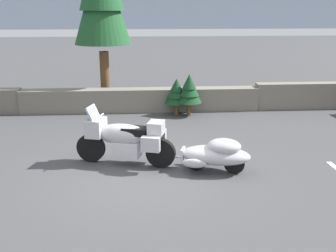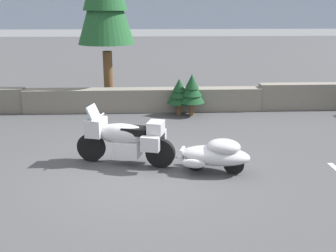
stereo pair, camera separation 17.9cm
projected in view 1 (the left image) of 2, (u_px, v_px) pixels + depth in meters
name	position (u px, v px, depth m)	size (l,w,h in m)	color
ground_plane	(141.00, 172.00, 8.65)	(80.00, 80.00, 0.00)	#424244
stone_guard_wall	(143.00, 99.00, 13.56)	(24.00, 0.56, 0.90)	slate
touring_motorcycle	(125.00, 138.00, 8.91)	(2.26, 1.12, 1.33)	black
car_shaped_trailer	(216.00, 154.00, 8.56)	(2.22, 1.09, 0.76)	black
pine_sapling_near	(177.00, 92.00, 13.02)	(0.81, 0.81, 1.20)	brown
pine_sapling_farther	(189.00, 90.00, 12.88)	(0.84, 0.84, 1.37)	brown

